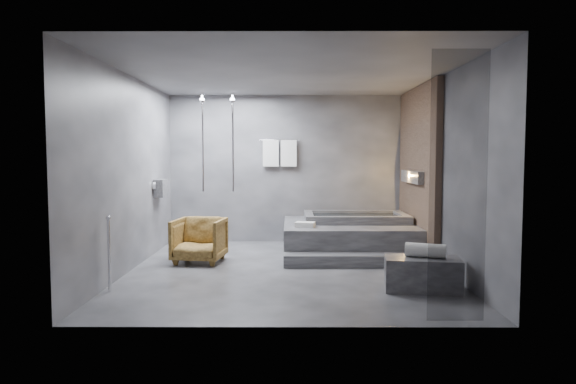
{
  "coord_description": "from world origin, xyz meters",
  "views": [
    {
      "loc": [
        0.05,
        -7.33,
        1.64
      ],
      "look_at": [
        0.02,
        0.3,
        1.11
      ],
      "focal_mm": 32.0,
      "sensor_mm": 36.0,
      "label": 1
    }
  ],
  "objects": [
    {
      "name": "tub_step",
      "position": [
        1.05,
        0.27,
        0.09
      ],
      "size": [
        2.2,
        0.36,
        0.18
      ],
      "primitive_type": "cube",
      "color": "#363639",
      "rests_on": "ground"
    },
    {
      "name": "concrete_bench",
      "position": [
        1.67,
        -1.13,
        0.2
      ],
      "size": [
        0.96,
        0.61,
        0.41
      ],
      "primitive_type": "cube",
      "rotation": [
        0.0,
        0.0,
        -0.13
      ],
      "color": "#302F32",
      "rests_on": "ground"
    },
    {
      "name": "driftwood_chair",
      "position": [
        -1.36,
        0.54,
        0.35
      ],
      "size": [
        0.83,
        0.84,
        0.69
      ],
      "primitive_type": "imported",
      "rotation": [
        0.0,
        0.0,
        -0.12
      ],
      "color": "#493112",
      "rests_on": "ground"
    },
    {
      "name": "deck_towel",
      "position": [
        0.29,
        0.91,
        0.54
      ],
      "size": [
        0.34,
        0.28,
        0.08
      ],
      "primitive_type": "cube",
      "rotation": [
        0.0,
        0.0,
        -0.22
      ],
      "color": "silver",
      "rests_on": "tub_deck"
    },
    {
      "name": "tub_deck",
      "position": [
        1.05,
        1.45,
        0.25
      ],
      "size": [
        2.2,
        2.0,
        0.5
      ],
      "primitive_type": "cube",
      "color": "#363639",
      "rests_on": "ground"
    },
    {
      "name": "room",
      "position": [
        0.4,
        0.24,
        1.73
      ],
      "size": [
        5.0,
        5.04,
        2.82
      ],
      "color": "#303033",
      "rests_on": "ground"
    },
    {
      "name": "rolled_towel",
      "position": [
        1.71,
        -1.11,
        0.49
      ],
      "size": [
        0.51,
        0.34,
        0.17
      ],
      "primitive_type": "cylinder",
      "rotation": [
        0.0,
        1.57,
        -0.38
      ],
      "color": "silver",
      "rests_on": "concrete_bench"
    }
  ]
}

